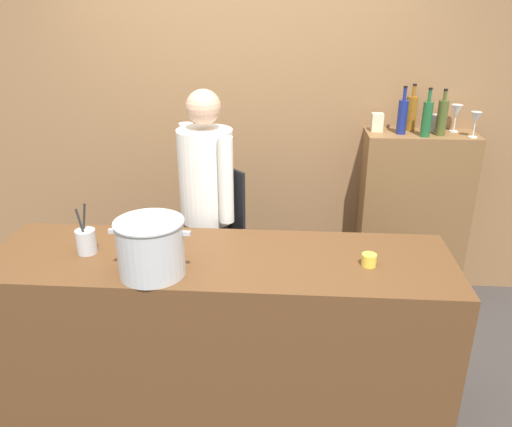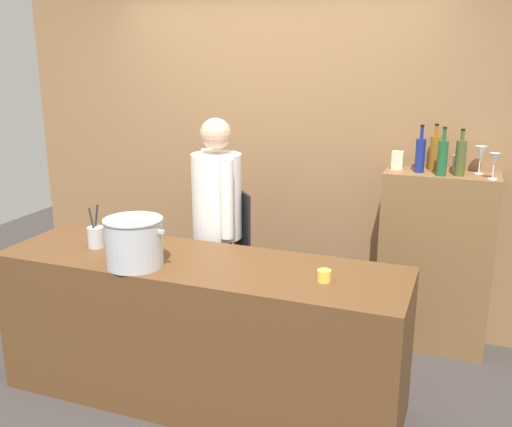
{
  "view_description": "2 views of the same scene",
  "coord_description": "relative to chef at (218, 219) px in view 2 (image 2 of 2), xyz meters",
  "views": [
    {
      "loc": [
        0.36,
        -2.35,
        2.14
      ],
      "look_at": [
        0.16,
        0.39,
        0.98
      ],
      "focal_mm": 35.83,
      "sensor_mm": 36.0,
      "label": 1
    },
    {
      "loc": [
        1.43,
        -2.82,
        2.07
      ],
      "look_at": [
        0.2,
        0.42,
        1.1
      ],
      "focal_mm": 40.24,
      "sensor_mm": 36.0,
      "label": 2
    }
  ],
  "objects": [
    {
      "name": "wine_glass_tall",
      "position": [
        1.65,
        0.63,
        0.45
      ],
      "size": [
        0.08,
        0.08,
        0.19
      ],
      "color": "silver",
      "rests_on": "bar_cabinet"
    },
    {
      "name": "spice_tin_silver",
      "position": [
        1.52,
        0.63,
        0.38
      ],
      "size": [
        0.08,
        0.08,
        0.12
      ],
      "primitive_type": "cube",
      "color": "#B2B2B7",
      "rests_on": "bar_cabinet"
    },
    {
      "name": "wine_bottle_green",
      "position": [
        1.42,
        0.47,
        0.44
      ],
      "size": [
        0.06,
        0.06,
        0.32
      ],
      "color": "#1E592D",
      "rests_on": "bar_cabinet"
    },
    {
      "name": "utensil_crock",
      "position": [
        -0.54,
        -0.63,
        0.0
      ],
      "size": [
        0.1,
        0.1,
        0.27
      ],
      "color": "#B7BABF",
      "rests_on": "prep_counter"
    },
    {
      "name": "prep_counter",
      "position": [
        0.16,
        -0.63,
        -0.51
      ],
      "size": [
        2.44,
        0.7,
        0.9
      ],
      "primitive_type": "cube",
      "color": "brown",
      "rests_on": "ground_plane"
    },
    {
      "name": "wine_glass_wide",
      "position": [
        1.73,
        0.47,
        0.44
      ],
      "size": [
        0.07,
        0.07,
        0.17
      ],
      "color": "silver",
      "rests_on": "bar_cabinet"
    },
    {
      "name": "chef",
      "position": [
        0.0,
        0.0,
        0.0
      ],
      "size": [
        0.43,
        0.45,
        1.66
      ],
      "rotation": [
        0.0,
        0.0,
        2.29
      ],
      "color": "black",
      "rests_on": "ground_plane"
    },
    {
      "name": "spice_tin_cream",
      "position": [
        1.11,
        0.61,
        0.38
      ],
      "size": [
        0.08,
        0.08,
        0.12
      ],
      "primitive_type": "cube",
      "color": "beige",
      "rests_on": "bar_cabinet"
    },
    {
      "name": "butter_jar",
      "position": [
        0.92,
        -0.67,
        -0.03
      ],
      "size": [
        0.07,
        0.07,
        0.06
      ],
      "primitive_type": "cylinder",
      "color": "yellow",
      "rests_on": "prep_counter"
    },
    {
      "name": "wine_bottle_cobalt",
      "position": [
        1.27,
        0.54,
        0.44
      ],
      "size": [
        0.07,
        0.07,
        0.32
      ],
      "color": "navy",
      "rests_on": "bar_cabinet"
    },
    {
      "name": "wine_bottle_amber",
      "position": [
        1.35,
        0.65,
        0.44
      ],
      "size": [
        0.07,
        0.07,
        0.32
      ],
      "color": "#8C5919",
      "rests_on": "bar_cabinet"
    },
    {
      "name": "stockpot_large",
      "position": [
        -0.14,
        -0.83,
        0.07
      ],
      "size": [
        0.39,
        0.33,
        0.28
      ],
      "color": "#B7BABF",
      "rests_on": "prep_counter"
    },
    {
      "name": "brick_back_panel",
      "position": [
        0.16,
        0.77,
        0.54
      ],
      "size": [
        4.4,
        0.1,
        3.0
      ],
      "primitive_type": "cube",
      "color": "olive",
      "rests_on": "ground_plane"
    },
    {
      "name": "wine_bottle_olive",
      "position": [
        1.53,
        0.52,
        0.44
      ],
      "size": [
        0.07,
        0.07,
        0.31
      ],
      "color": "#475123",
      "rests_on": "bar_cabinet"
    },
    {
      "name": "bar_cabinet",
      "position": [
        1.42,
        0.56,
        -0.32
      ],
      "size": [
        0.76,
        0.32,
        1.28
      ],
      "primitive_type": "cube",
      "color": "brown",
      "rests_on": "ground_plane"
    },
    {
      "name": "ground_plane",
      "position": [
        0.16,
        -0.63,
        -0.96
      ],
      "size": [
        8.0,
        8.0,
        0.0
      ],
      "primitive_type": "plane",
      "color": "#383330"
    }
  ]
}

